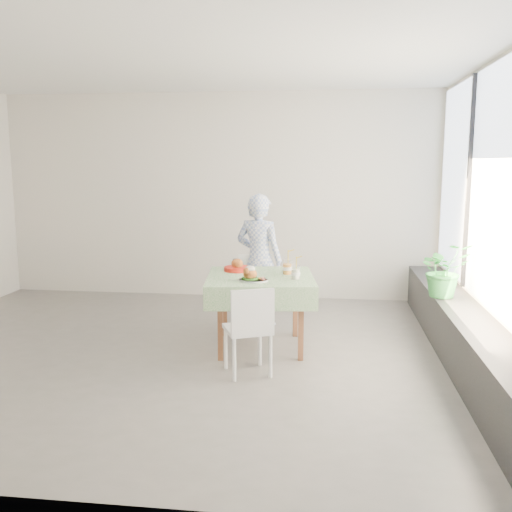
# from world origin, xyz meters

# --- Properties ---
(floor) EXTENTS (6.00, 6.00, 0.00)m
(floor) POSITION_xyz_m (0.00, 0.00, 0.00)
(floor) COLOR #595754
(floor) RESTS_ON ground
(ceiling) EXTENTS (6.00, 6.00, 0.00)m
(ceiling) POSITION_xyz_m (0.00, 0.00, 2.80)
(ceiling) COLOR white
(ceiling) RESTS_ON ground
(wall_back) EXTENTS (6.00, 0.02, 2.80)m
(wall_back) POSITION_xyz_m (0.00, 2.50, 1.40)
(wall_back) COLOR silver
(wall_back) RESTS_ON ground
(wall_front) EXTENTS (6.00, 0.02, 2.80)m
(wall_front) POSITION_xyz_m (0.00, -2.50, 1.40)
(wall_front) COLOR silver
(wall_front) RESTS_ON ground
(wall_right) EXTENTS (0.02, 5.00, 2.80)m
(wall_right) POSITION_xyz_m (3.00, 0.00, 1.40)
(wall_right) COLOR silver
(wall_right) RESTS_ON ground
(window_pane) EXTENTS (0.01, 4.80, 2.18)m
(window_pane) POSITION_xyz_m (2.97, 0.00, 1.65)
(window_pane) COLOR #D1E0F9
(window_pane) RESTS_ON ground
(window_ledge) EXTENTS (0.40, 4.80, 0.50)m
(window_ledge) POSITION_xyz_m (2.80, 0.00, 0.25)
(window_ledge) COLOR black
(window_ledge) RESTS_ON ground
(cafe_table) EXTENTS (1.16, 1.16, 0.74)m
(cafe_table) POSITION_xyz_m (0.86, 0.29, 0.46)
(cafe_table) COLOR brown
(cafe_table) RESTS_ON ground
(chair_far) EXTENTS (0.44, 0.44, 0.82)m
(chair_far) POSITION_xyz_m (0.72, 0.99, 0.25)
(chair_far) COLOR white
(chair_far) RESTS_ON ground
(chair_near) EXTENTS (0.50, 0.50, 0.80)m
(chair_near) POSITION_xyz_m (0.84, -0.46, 0.25)
(chair_near) COLOR white
(chair_near) RESTS_ON ground
(diner) EXTENTS (0.64, 0.51, 1.52)m
(diner) POSITION_xyz_m (0.74, 1.14, 0.76)
(diner) COLOR #869CD6
(diner) RESTS_ON ground
(main_dish) EXTENTS (0.29, 0.29, 0.15)m
(main_dish) POSITION_xyz_m (0.81, 0.03, 0.79)
(main_dish) COLOR white
(main_dish) RESTS_ON cafe_table
(juice_cup_orange) EXTENTS (0.10, 0.10, 0.29)m
(juice_cup_orange) POSITION_xyz_m (1.12, 0.40, 0.81)
(juice_cup_orange) COLOR white
(juice_cup_orange) RESTS_ON cafe_table
(juice_cup_lemonade) EXTENTS (0.09, 0.09, 0.26)m
(juice_cup_lemonade) POSITION_xyz_m (1.22, 0.16, 0.80)
(juice_cup_lemonade) COLOR white
(juice_cup_lemonade) RESTS_ON cafe_table
(second_dish) EXTENTS (0.27, 0.27, 0.13)m
(second_dish) POSITION_xyz_m (0.59, 0.51, 0.78)
(second_dish) COLOR red
(second_dish) RESTS_ON cafe_table
(potted_plant) EXTENTS (0.61, 0.56, 0.56)m
(potted_plant) POSITION_xyz_m (2.70, 0.64, 0.78)
(potted_plant) COLOR #297D39
(potted_plant) RESTS_ON window_ledge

